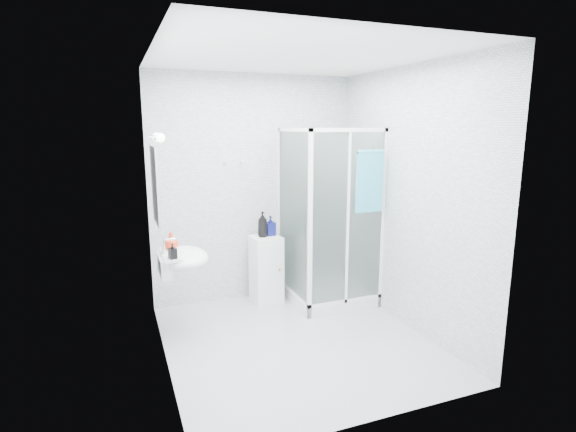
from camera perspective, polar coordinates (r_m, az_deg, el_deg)
name	(u,v)px	position (r m, az deg, el deg)	size (l,w,h in m)	color
room	(297,207)	(4.04, 1.14, 1.13)	(2.40, 2.60, 2.60)	silver
shower_enclosure	(325,266)	(5.20, 4.73, -6.29)	(0.90, 0.95, 2.00)	white
wall_basin	(181,259)	(4.34, -13.41, -5.32)	(0.46, 0.56, 0.35)	white
mirror	(155,185)	(4.17, -16.56, 3.76)	(0.02, 0.60, 0.70)	white
vanity_lights	(158,137)	(4.15, -16.20, 9.57)	(0.10, 0.40, 0.08)	silver
wall_hooks	(234,162)	(5.11, -6.89, 6.80)	(0.23, 0.06, 0.03)	silver
storage_cabinet	(266,269)	(5.24, -2.77, -6.77)	(0.34, 0.36, 0.78)	white
hand_towel	(370,180)	(4.78, 10.31, 4.55)	(0.31, 0.05, 0.65)	#32A2C0
shampoo_bottle_a	(263,224)	(5.09, -3.26, -1.05)	(0.11, 0.11, 0.29)	black
shampoo_bottle_b	(270,226)	(5.17, -2.24, -1.25)	(0.10, 0.10, 0.23)	#0E1154
soap_dispenser_orange	(171,241)	(4.39, -14.64, -3.12)	(0.14, 0.14, 0.17)	red
soap_dispenser_black	(173,251)	(4.11, -14.45, -4.33)	(0.06, 0.06, 0.14)	black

